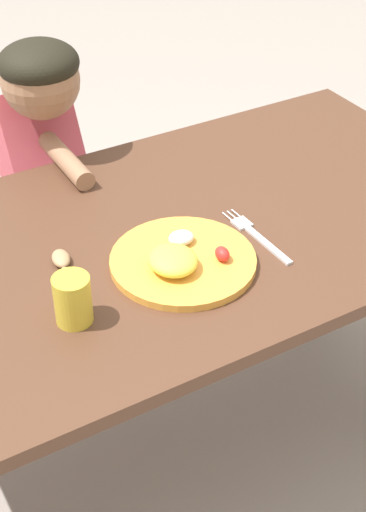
{
  "coord_description": "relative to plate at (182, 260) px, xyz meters",
  "views": [
    {
      "loc": [
        -0.59,
        -1.09,
        1.58
      ],
      "look_at": [
        -0.02,
        -0.11,
        0.72
      ],
      "focal_mm": 52.97,
      "sensor_mm": 36.0,
      "label": 1
    }
  ],
  "objects": [
    {
      "name": "spoon",
      "position": [
        -0.2,
        0.09,
        -0.01
      ],
      "size": [
        0.07,
        0.22,
        0.02
      ],
      "rotation": [
        0.0,
        0.0,
        1.37
      ],
      "color": "tan",
      "rests_on": "dining_table"
    },
    {
      "name": "fork",
      "position": [
        0.18,
        0.01,
        -0.01
      ],
      "size": [
        0.03,
        0.21,
        0.01
      ],
      "rotation": [
        0.0,
        0.0,
        1.6
      ],
      "color": "silver",
      "rests_on": "dining_table"
    },
    {
      "name": "drinking_cup",
      "position": [
        -0.24,
        -0.04,
        0.03
      ],
      "size": [
        0.07,
        0.07,
        0.09
      ],
      "primitive_type": "cylinder",
      "color": "gold",
      "rests_on": "dining_table"
    },
    {
      "name": "plate",
      "position": [
        0.0,
        0.0,
        0.0
      ],
      "size": [
        0.28,
        0.28,
        0.05
      ],
      "color": "gold",
      "rests_on": "dining_table"
    },
    {
      "name": "person",
      "position": [
        -0.05,
        0.63,
        -0.17
      ],
      "size": [
        0.19,
        0.43,
        0.97
      ],
      "rotation": [
        0.0,
        0.0,
        3.14
      ],
      "color": "#454B64",
      "rests_on": "ground_plane"
    },
    {
      "name": "ground_plane",
      "position": [
        0.03,
        0.11,
        -0.72
      ],
      "size": [
        8.0,
        8.0,
        0.0
      ],
      "primitive_type": "plane",
      "color": "gray"
    },
    {
      "name": "dining_table",
      "position": [
        0.03,
        0.11,
        -0.14
      ],
      "size": [
        1.43,
        0.75,
        0.7
      ],
      "color": "#513222",
      "rests_on": "ground_plane"
    }
  ]
}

